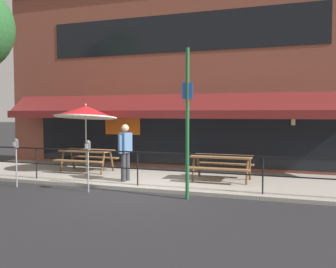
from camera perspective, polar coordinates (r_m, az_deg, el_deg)
name	(u,v)px	position (r m, az deg, el deg)	size (l,w,h in m)	color
ground_plane	(133,191)	(10.48, -5.31, -8.64)	(120.00, 120.00, 0.00)	#232326
patio_deck	(159,177)	(12.29, -1.43, -6.62)	(15.00, 4.00, 0.10)	#9E998E
restaurant_building	(179,74)	(14.28, 1.71, 9.12)	(15.00, 1.60, 7.29)	brown
patio_railing	(138,161)	(10.62, -4.66, -4.11)	(13.84, 0.04, 0.97)	black
picnic_table_left	(87,154)	(13.37, -12.26, -3.05)	(1.80, 1.42, 0.76)	brown
picnic_table_centre	(222,161)	(11.46, 8.18, -4.06)	(1.80, 1.42, 0.76)	brown
patio_umbrella_left	(86,112)	(13.26, -12.43, 3.27)	(2.14, 2.14, 2.39)	#B7B2A8
pedestrian_walking	(125,149)	(11.32, -6.53, -2.35)	(0.31, 0.61, 1.71)	#333338
parking_meter_near	(16,148)	(11.68, -22.16, -1.95)	(0.15, 0.16, 1.42)	gray
parking_meter_far	(88,150)	(10.35, -12.11, -2.42)	(0.15, 0.16, 1.42)	gray
street_sign_pole	(187,122)	(9.25, 2.97, 1.84)	(0.28, 0.09, 3.75)	#1E6033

